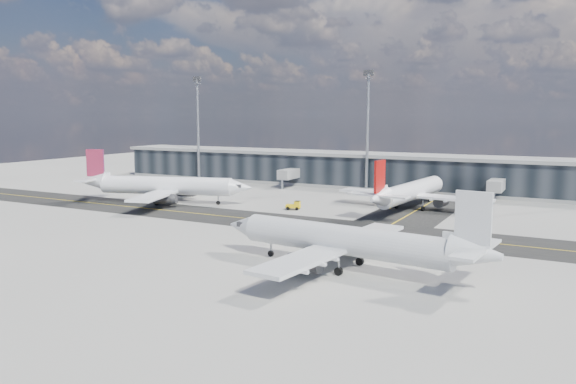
% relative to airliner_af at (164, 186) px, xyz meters
% --- Properties ---
extents(ground, '(300.00, 300.00, 0.00)m').
position_rel_airliner_af_xyz_m(ground, '(31.39, -10.88, -3.69)').
color(ground, gray).
rests_on(ground, ground).
extents(taxiway_lanes, '(180.00, 63.00, 0.03)m').
position_rel_airliner_af_xyz_m(taxiway_lanes, '(35.30, -0.14, -3.68)').
color(taxiway_lanes, black).
rests_on(taxiway_lanes, ground).
extents(terminal_concourse, '(152.00, 19.80, 8.80)m').
position_rel_airliner_af_xyz_m(terminal_concourse, '(31.43, 44.06, 0.40)').
color(terminal_concourse, black).
rests_on(terminal_concourse, ground).
extents(floodlight_masts, '(102.50, 0.70, 28.90)m').
position_rel_airliner_af_xyz_m(floodlight_masts, '(31.39, 37.12, 11.92)').
color(floodlight_masts, gray).
rests_on(floodlight_masts, ground).
extents(airliner_af, '(36.99, 31.88, 11.17)m').
position_rel_airliner_af_xyz_m(airliner_af, '(0.00, 0.00, 0.00)').
color(airliner_af, white).
rests_on(airliner_af, ground).
extents(airliner_redtail, '(30.91, 36.20, 10.71)m').
position_rel_airliner_af_xyz_m(airliner_redtail, '(47.97, 16.22, -0.15)').
color(airliner_redtail, white).
rests_on(airliner_redtail, ground).
extents(airliner_near, '(36.02, 30.78, 10.66)m').
position_rel_airliner_af_xyz_m(airliner_near, '(53.09, -29.72, -0.17)').
color(airliner_near, silver).
rests_on(airliner_near, ground).
extents(baggage_tug, '(2.99, 1.93, 1.74)m').
position_rel_airliner_af_xyz_m(baggage_tug, '(28.01, 5.46, -2.82)').
color(baggage_tug, yellow).
rests_on(baggage_tug, ground).
extents(service_van, '(5.01, 5.91, 1.51)m').
position_rel_airliner_af_xyz_m(service_van, '(59.18, 29.47, -2.94)').
color(service_van, white).
rests_on(service_van, ground).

